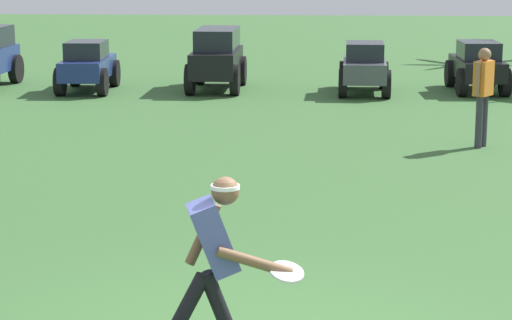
# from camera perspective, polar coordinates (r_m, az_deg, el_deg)

# --- Properties ---
(frisbee_thrower) EXTENTS (1.12, 0.47, 1.43)m
(frisbee_thrower) POSITION_cam_1_polar(r_m,az_deg,el_deg) (7.45, -2.49, -5.69)
(frisbee_thrower) COLOR black
(frisbee_thrower) RESTS_ON ground_plane
(frisbee_in_flight) EXTENTS (0.36, 0.35, 0.11)m
(frisbee_in_flight) POSITION_cam_1_polar(r_m,az_deg,el_deg) (7.36, 1.76, -6.41)
(frisbee_in_flight) COLOR white
(teammate_near_sideline) EXTENTS (0.36, 0.45, 1.56)m
(teammate_near_sideline) POSITION_cam_1_polar(r_m,az_deg,el_deg) (15.92, 12.85, 4.04)
(teammate_near_sideline) COLOR #33333D
(teammate_near_sideline) RESTS_ON ground_plane
(parked_car_slot_b) EXTENTS (1.15, 2.23, 1.10)m
(parked_car_slot_b) POSITION_cam_1_polar(r_m,az_deg,el_deg) (22.13, -9.60, 5.36)
(parked_car_slot_b) COLOR navy
(parked_car_slot_b) RESTS_ON ground_plane
(parked_car_slot_c) EXTENTS (1.17, 2.41, 1.34)m
(parked_car_slot_c) POSITION_cam_1_polar(r_m,az_deg,el_deg) (22.08, -2.25, 5.91)
(parked_car_slot_c) COLOR black
(parked_car_slot_c) RESTS_ON ground_plane
(parked_car_slot_d) EXTENTS (1.15, 2.23, 1.10)m
(parked_car_slot_d) POSITION_cam_1_polar(r_m,az_deg,el_deg) (21.65, 6.21, 5.31)
(parked_car_slot_d) COLOR #474C51
(parked_car_slot_d) RESTS_ON ground_plane
(parked_car_slot_e) EXTENTS (1.15, 2.23, 1.10)m
(parked_car_slot_e) POSITION_cam_1_polar(r_m,az_deg,el_deg) (22.26, 12.54, 5.28)
(parked_car_slot_e) COLOR black
(parked_car_slot_e) RESTS_ON ground_plane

